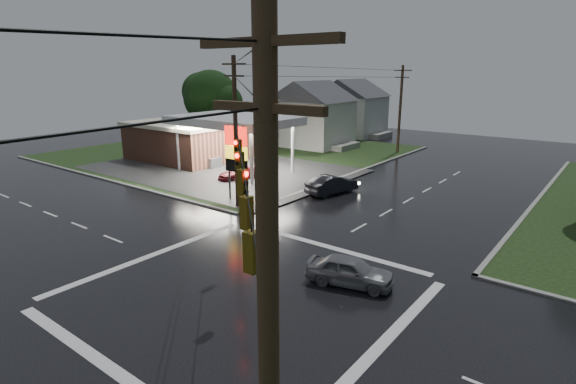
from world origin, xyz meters
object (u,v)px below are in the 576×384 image
Objects in this scene: house_near at (313,113)px; tree_nw_behind at (212,98)px; car_pump at (239,173)px; utility_pole_n at (400,108)px; utility_pole_nw at (236,131)px; house_far at (351,107)px; car_crossing at (350,271)px; gas_station at (196,138)px; car_north at (332,184)px; utility_pole_se at (269,371)px; pylon_sign at (236,151)px.

tree_nw_behind reaches higher than house_near.
car_pump is (18.33, -14.02, -5.58)m from tree_nw_behind.
utility_pole_n is 11.67m from house_near.
utility_pole_n is at bearing 90.00° from utility_pole_nw.
utility_pole_n is 16.00m from house_far.
house_near is 40.77m from car_crossing.
tree_nw_behind reaches higher than gas_station.
car_north is at bearing 20.36° from car_crossing.
house_far is at bearing 94.76° from house_near.
utility_pole_nw is 1.00× the size of utility_pole_se.
house_near is 21.10m from car_pump.
pylon_sign is 39.21m from house_far.
utility_pole_se is 1.10× the size of tree_nw_behind.
gas_station reaches higher than car_crossing.
utility_pole_se is 58.64m from tree_nw_behind.
car_north is (16.03, -30.94, -3.62)m from house_far.
gas_station is at bearing 179.78° from car_pump.
gas_station is 20.01m from car_north.
utility_pole_nw is 15.16m from car_crossing.
house_far reaches higher than pylon_sign.
tree_nw_behind is (-23.34, 19.49, 2.17)m from pylon_sign.
car_pump is at bearing -74.81° from house_near.
gas_station is 2.37× the size of house_far.
pylon_sign is 27.56m from house_near.
utility_pole_se reaches higher than car_crossing.
utility_pole_nw reaches higher than pylon_sign.
car_crossing is 22.71m from car_pump.
car_pump is at bearing 132.87° from utility_pole_nw.
car_north is 9.66m from car_pump.
tree_nw_behind is at bearing 162.49° from car_pump.
car_crossing is at bearing -35.21° from tree_nw_behind.
car_pump is (10.16, -3.72, -1.95)m from gas_station.
car_north is at bearing 26.36° from car_pump.
utility_pole_n reaches higher than pylon_sign.
gas_station is 17.81m from pylon_sign.
pylon_sign is 2.22m from utility_pole_nw.
car_crossing is (14.04, -6.89, -3.30)m from pylon_sign.
pylon_sign reaches higher than gas_station.
house_near reaches higher than gas_station.
utility_pole_nw reaches higher than car_crossing.
car_north is at bearing -62.60° from house_far.
utility_pole_se is at bearing -39.70° from gas_station.
house_far is 32.89m from car_pump.
utility_pole_se is 36.07m from car_pump.
car_north is (4.58, 6.56, -3.23)m from pylon_sign.
utility_pole_se is 1.00× the size of house_far.
gas_station is 13.63m from tree_nw_behind.
house_near is 1.00× the size of house_far.
tree_nw_behind is at bearing 139.90° from utility_pole_nw.
pylon_sign is at bearing 70.03° from car_north.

